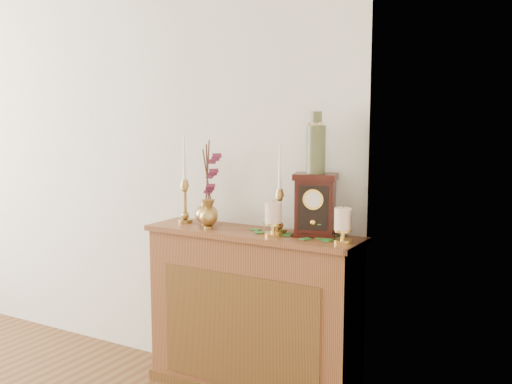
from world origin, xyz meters
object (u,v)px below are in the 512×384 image
Objects in this scene: candlestick_left at (185,194)px; ginger_jar at (211,186)px; mantel_clock at (315,205)px; candlestick_center at (280,203)px; bud_vase at (208,215)px; ceramic_vase at (316,146)px.

ginger_jar is at bearing 19.32° from candlestick_left.
candlestick_left is 1.58× the size of mantel_clock.
candlestick_center reaches higher than bud_vase.
candlestick_left is at bearing -176.85° from ceramic_vase.
ginger_jar is 1.54× the size of ceramic_vase.
mantel_clock is at bearing 2.94° from candlestick_left.
bud_vase is 0.50× the size of mantel_clock.
candlestick_center is 1.47× the size of mantel_clock.
candlestick_center is 0.41m from bud_vase.
candlestick_left is 0.26m from bud_vase.
candlestick_left reaches higher than ginger_jar.
candlestick_left is 0.87m from ceramic_vase.
ginger_jar is at bearing 177.16° from candlestick_center.
bud_vase is at bearing -61.71° from ginger_jar.
ceramic_vase reaches higher than candlestick_left.
candlestick_center is at bearing 2.84° from candlestick_left.
mantel_clock is (0.58, 0.13, 0.08)m from bud_vase.
ginger_jar is (0.15, 0.05, 0.05)m from candlestick_left.
mantel_clock is at bearing 3.26° from candlestick_center.
candlestick_left is 0.81m from mantel_clock.
candlestick_left reaches higher than mantel_clock.
ceramic_vase is (0.20, 0.01, 0.31)m from candlestick_center.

